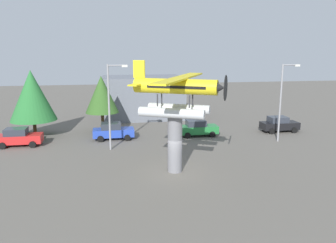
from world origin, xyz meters
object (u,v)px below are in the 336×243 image
at_px(floatplane_monument, 177,93).
at_px(streetlight_secondary, 283,97).
at_px(car_near_red, 19,137).
at_px(car_mid_blue, 113,131).
at_px(streetlight_primary, 111,101).
at_px(car_far_green, 197,128).
at_px(car_distant_black, 279,124).
at_px(storefront_building, 142,97).
at_px(tree_east, 102,94).
at_px(tree_west, 32,95).
at_px(display_pedestal, 175,144).

xyz_separation_m(floatplane_monument, streetlight_secondary, (12.12, 6.77, -1.50)).
xyz_separation_m(floatplane_monument, car_near_red, (-13.63, 9.51, -5.15)).
relative_size(car_near_red, streetlight_secondary, 0.54).
bearing_deg(car_mid_blue, streetlight_primary, -91.55).
relative_size(car_far_green, car_distant_black, 1.00).
distance_m(car_mid_blue, storefront_building, 12.49).
distance_m(floatplane_monument, tree_east, 15.15).
distance_m(floatplane_monument, streetlight_secondary, 13.96).
bearing_deg(tree_east, car_distant_black, -9.69).
relative_size(streetlight_secondary, tree_east, 1.22).
relative_size(car_far_green, streetlight_primary, 0.53).
bearing_deg(tree_west, car_distant_black, -5.44).
height_order(streetlight_primary, storefront_building, streetlight_primary).
relative_size(car_near_red, tree_west, 0.59).
distance_m(car_far_green, streetlight_primary, 10.47).
bearing_deg(display_pedestal, car_far_green, 66.25).
distance_m(streetlight_primary, storefront_building, 16.03).
xyz_separation_m(streetlight_secondary, tree_east, (-17.82, 7.16, -0.23)).
xyz_separation_m(display_pedestal, car_mid_blue, (-4.50, 10.42, -1.30)).
xyz_separation_m(car_near_red, streetlight_primary, (8.91, -2.77, 3.69)).
bearing_deg(car_near_red, streetlight_primary, -17.28).
xyz_separation_m(streetlight_primary, streetlight_secondary, (16.84, 0.03, -0.04)).
relative_size(streetlight_primary, storefront_building, 0.73).
distance_m(car_mid_blue, car_far_green, 9.02).
xyz_separation_m(car_distant_black, streetlight_primary, (-18.75, -3.82, 3.69)).
distance_m(car_near_red, tree_east, 9.70).
height_order(car_distant_black, streetlight_secondary, streetlight_secondary).
bearing_deg(storefront_building, car_far_green, -67.99).
bearing_deg(streetlight_primary, floatplane_monument, -55.01).
bearing_deg(display_pedestal, car_near_red, 145.03).
height_order(display_pedestal, car_near_red, display_pedestal).
bearing_deg(car_distant_black, streetlight_primary, -168.49).
bearing_deg(tree_west, car_far_green, -9.23).
height_order(streetlight_primary, streetlight_secondary, streetlight_primary).
height_order(display_pedestal, car_mid_blue, display_pedestal).
bearing_deg(floatplane_monument, streetlight_primary, 152.17).
bearing_deg(streetlight_secondary, tree_west, 165.73).
distance_m(car_distant_black, storefront_building, 18.51).
height_order(floatplane_monument, streetlight_secondary, floatplane_monument).
bearing_deg(storefront_building, tree_east, -123.36).
bearing_deg(car_far_green, car_distant_black, 1.45).
distance_m(display_pedestal, car_mid_blue, 11.43).
height_order(streetlight_secondary, tree_west, streetlight_secondary).
relative_size(car_near_red, tree_east, 0.66).
height_order(car_far_green, streetlight_secondary, streetlight_secondary).
distance_m(display_pedestal, storefront_building, 22.01).
distance_m(car_far_green, tree_east, 11.26).
bearing_deg(car_distant_black, tree_east, 170.31).
bearing_deg(floatplane_monument, streetlight_secondary, 56.37).
relative_size(car_far_green, storefront_building, 0.39).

